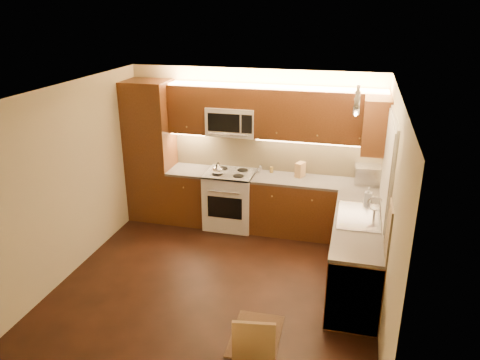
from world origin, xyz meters
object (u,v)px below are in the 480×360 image
(stove, at_px, (230,199))
(kettle, at_px, (218,169))
(dining_chair, at_px, (255,349))
(sink, at_px, (359,211))
(microwave, at_px, (232,121))
(knife_block, at_px, (300,170))
(toaster_oven, at_px, (369,174))
(soap_bottle, at_px, (368,195))

(stove, xyz_separation_m, kettle, (-0.16, -0.15, 0.56))
(dining_chair, bearing_deg, kettle, 103.76)
(sink, bearing_deg, microwave, 147.79)
(kettle, relative_size, knife_block, 0.87)
(stove, height_order, microwave, microwave)
(stove, relative_size, knife_block, 4.03)
(stove, height_order, sink, sink)
(stove, bearing_deg, kettle, -137.32)
(knife_block, bearing_deg, microwave, -158.11)
(stove, height_order, dining_chair, stove)
(toaster_oven, distance_m, knife_block, 1.03)
(microwave, height_order, sink, microwave)
(microwave, distance_m, sink, 2.48)
(knife_block, height_order, soap_bottle, knife_block)
(microwave, bearing_deg, knife_block, 0.03)
(knife_block, bearing_deg, kettle, -145.41)
(microwave, bearing_deg, kettle, -119.37)
(toaster_oven, distance_m, soap_bottle, 0.77)
(kettle, xyz_separation_m, knife_block, (1.24, 0.28, -0.01))
(toaster_oven, height_order, knife_block, toaster_oven)
(kettle, relative_size, toaster_oven, 0.46)
(soap_bottle, distance_m, dining_chair, 2.87)
(toaster_oven, bearing_deg, dining_chair, -110.73)
(toaster_oven, relative_size, soap_bottle, 2.05)
(soap_bottle, bearing_deg, kettle, 175.95)
(sink, xyz_separation_m, knife_block, (-0.91, 1.26, 0.04))
(knife_block, distance_m, soap_bottle, 1.27)
(kettle, bearing_deg, microwave, 68.40)
(stove, distance_m, sink, 2.35)
(microwave, distance_m, kettle, 0.77)
(kettle, bearing_deg, sink, -16.64)
(stove, xyz_separation_m, microwave, (0.00, 0.14, 1.26))
(kettle, height_order, toaster_oven, toaster_oven)
(microwave, xyz_separation_m, toaster_oven, (2.12, 0.02, -0.69))
(knife_block, xyz_separation_m, soap_bottle, (1.02, -0.75, -0.01))
(kettle, distance_m, soap_bottle, 2.31)
(toaster_oven, height_order, soap_bottle, toaster_oven)
(stove, bearing_deg, microwave, 90.00)
(microwave, height_order, soap_bottle, microwave)
(kettle, relative_size, soap_bottle, 0.94)
(microwave, relative_size, toaster_oven, 1.76)
(knife_block, bearing_deg, sink, -32.21)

